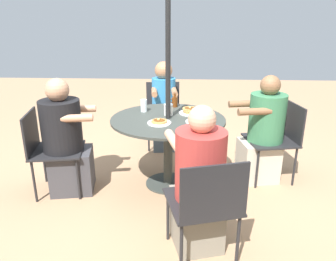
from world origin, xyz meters
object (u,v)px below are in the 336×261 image
Objects in this scene: patio_table at (168,130)px; pancake_plate_b at (197,120)px; syrup_bottle at (175,102)px; diner_east at (66,143)px; drinking_glass_a at (144,106)px; diner_north at (164,109)px; pancake_plate_c at (190,111)px; patio_chair_north at (163,109)px; patio_chair_south at (206,202)px; patio_chair_west at (278,136)px; diner_south at (198,186)px; patio_chair_east at (48,146)px; diner_west at (263,134)px; pancake_plate_a at (159,122)px; coffee_cup at (169,110)px.

pancake_plate_b is (-0.29, 0.12, 0.15)m from patio_table.
pancake_plate_b is 1.48× the size of syrup_bottle.
drinking_glass_a is at bearing 108.86° from diner_east.
pancake_plate_c is at bearing 105.35° from diner_north.
patio_chair_north is 3.68× the size of pancake_plate_c.
drinking_glass_a is (0.32, 0.20, 0.01)m from syrup_bottle.
patio_chair_south is 3.68× the size of pancake_plate_b.
patio_table is 1.02m from diner_north.
patio_chair_west is (-1.27, 0.80, -0.05)m from diner_north.
syrup_bottle is (1.11, -0.22, 0.30)m from patio_chair_west.
patio_chair_north is 1.10m from pancake_plate_c.
diner_south is 1.34m from drinking_glass_a.
patio_chair_south is (-1.31, 0.97, -0.03)m from diner_east.
pancake_plate_b is (-1.46, -0.08, 0.27)m from patio_chair_east.
diner_west reaches higher than patio_chair_west.
pancake_plate_a is at bearing 96.49° from patio_chair_south.
pancake_plate_c is at bearing 78.68° from patio_chair_south.
pancake_plate_c is at bearing -162.92° from coffee_cup.
patio_chair_east is at bearing 46.89° from patio_chair_north.
pancake_plate_c is at bearing 82.01° from patio_chair_west.
diner_north is 0.94m from coffee_cup.
pancake_plate_c is 0.31m from syrup_bottle.
diner_north is at bearing 133.21° from diner_east.
patio_chair_west reaches higher than pancake_plate_b.
patio_chair_west is (-2.16, -0.38, -0.03)m from diner_east.
patio_chair_north is at bearing -88.03° from pancake_plate_a.
coffee_cup is at bearing 88.29° from diner_south.
diner_west is at bearing 164.99° from syrup_bottle.
patio_chair_south is 0.73× the size of diner_west.
diner_east reaches higher than diner_south.
pancake_plate_c is at bearing -77.39° from pancake_plate_b.
pancake_plate_a is at bearing 85.54° from diner_north.
pancake_plate_a is (-0.92, 0.00, 0.23)m from diner_east.
coffee_cup is at bearing -92.49° from patio_table.
patio_chair_north reaches higher than pancake_plate_c.
syrup_bottle reaches higher than pancake_plate_a.
diner_west is (-1.99, -0.35, -0.00)m from diner_east.
pancake_plate_a is 0.62m from syrup_bottle.
patio_chair_north is 2.36m from patio_chair_south.
patio_chair_west is at bearing 141.97° from diner_north.
syrup_bottle reaches higher than patio_table.
pancake_plate_c is (-0.32, 0.84, 0.21)m from diner_north.
patio_chair_south and patio_chair_west have the same top height.
diner_north is at bearing 128.92° from patio_chair_east.
patio_chair_west is at bearing 37.29° from diner_south.
diner_east is 1.38× the size of patio_chair_west.
diner_north is at bearing 42.72° from diner_west.
patio_chair_north is 1.61m from diner_east.
coffee_cup is at bearing 95.79° from diner_east.
pancake_plate_b is 1.00× the size of pancake_plate_c.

